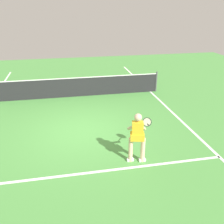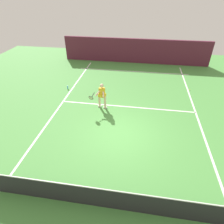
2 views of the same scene
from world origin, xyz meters
name	(u,v)px [view 2 (image 2 of 2)]	position (x,y,z in m)	size (l,w,h in m)	color
ground_plane	(122,134)	(0.00, 0.00, 0.00)	(27.76, 27.76, 0.00)	#4C9342
court_back_wall	(135,51)	(0.00, -10.38, 1.07)	(13.01, 0.24, 2.14)	#561E33
baseline_marking	(133,71)	(0.00, -8.18, 0.00)	(9.01, 0.10, 0.01)	white
service_line_marking	(126,107)	(0.00, -2.58, 0.00)	(8.01, 0.10, 0.01)	white
sideline_left_marking	(206,143)	(-4.00, 0.00, 0.00)	(0.10, 19.35, 0.01)	white
sideline_right_marking	(45,126)	(4.00, 0.00, 0.00)	(0.10, 19.35, 0.01)	white
court_net	(108,199)	(0.00, 3.84, 0.50)	(8.69, 0.08, 1.07)	#4C4C51
tennis_player	(102,95)	(1.44, -2.25, 0.85)	(0.92, 0.90, 1.55)	beige
tennis_ball_near	(190,90)	(-4.13, -5.40, 0.03)	(0.07, 0.07, 0.07)	#D1E533
water_bottle	(68,87)	(4.29, -4.26, 0.12)	(0.07, 0.07, 0.24)	#4C9EE5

